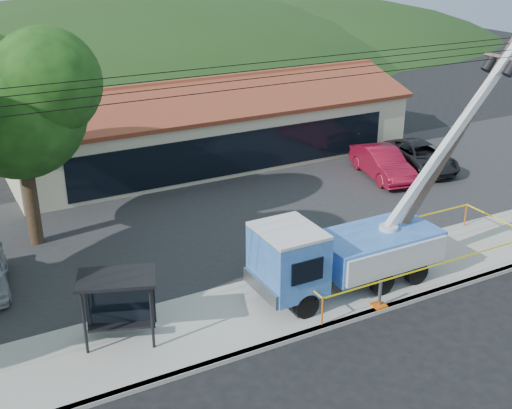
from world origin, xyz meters
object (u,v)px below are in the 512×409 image
object	(u,v)px
utility_truck	(344,249)
leaning_pole	(452,146)
car_red	(381,179)
car_dark	(419,170)
bus_shelter	(118,291)

from	to	relation	value
utility_truck	leaning_pole	xyz separation A→B (m)	(4.80, 0.22, 3.05)
leaning_pole	car_red	bearing A→B (deg)	65.83
car_dark	utility_truck	bearing A→B (deg)	-133.61
utility_truck	leaning_pole	distance (m)	5.69
bus_shelter	car_dark	distance (m)	20.87
car_red	utility_truck	bearing A→B (deg)	-123.69
utility_truck	leaning_pole	world-z (taller)	utility_truck
leaning_pole	bus_shelter	bearing A→B (deg)	177.73
leaning_pole	bus_shelter	distance (m)	13.14
car_red	bus_shelter	bearing A→B (deg)	-143.43
utility_truck	car_red	xyz separation A→B (m)	(8.51, 8.49, -1.68)
leaning_pole	bus_shelter	world-z (taller)	leaning_pole
utility_truck	car_red	distance (m)	12.14
car_red	car_dark	xyz separation A→B (m)	(2.72, 0.13, 0.00)
car_red	car_dark	size ratio (longest dim) A/B	0.95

